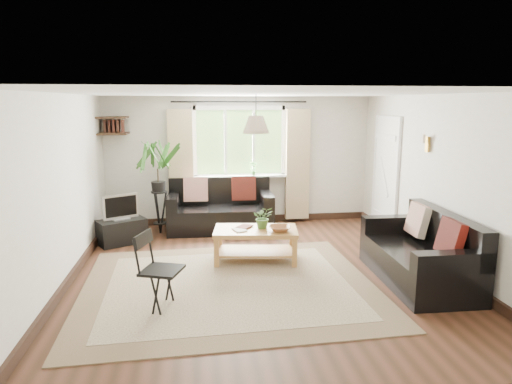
{
  "coord_description": "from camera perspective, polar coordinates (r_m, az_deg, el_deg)",
  "views": [
    {
      "loc": [
        -0.84,
        -5.83,
        2.29
      ],
      "look_at": [
        0.0,
        0.4,
        1.05
      ],
      "focal_mm": 32.0,
      "sensor_mm": 36.0,
      "label": 1
    }
  ],
  "objects": [
    {
      "name": "floor",
      "position": [
        6.32,
        0.49,
        -10.09
      ],
      "size": [
        5.5,
        5.5,
        0.0
      ],
      "primitive_type": "plane",
      "color": "black",
      "rests_on": "ground"
    },
    {
      "name": "ceiling",
      "position": [
        5.89,
        0.53,
        12.23
      ],
      "size": [
        5.5,
        5.5,
        0.0
      ],
      "primitive_type": "plane",
      "rotation": [
        3.14,
        0.0,
        0.0
      ],
      "color": "white",
      "rests_on": "floor"
    },
    {
      "name": "wall_back",
      "position": [
        8.69,
        -2.07,
        3.94
      ],
      "size": [
        5.0,
        0.02,
        2.4
      ],
      "primitive_type": "cube",
      "color": "beige",
      "rests_on": "floor"
    },
    {
      "name": "wall_front",
      "position": [
        3.37,
        7.21,
        -7.78
      ],
      "size": [
        5.0,
        0.02,
        2.4
      ],
      "primitive_type": "cube",
      "color": "beige",
      "rests_on": "floor"
    },
    {
      "name": "wall_left",
      "position": [
        6.16,
        -23.17,
        0.06
      ],
      "size": [
        0.02,
        5.5,
        2.4
      ],
      "primitive_type": "cube",
      "color": "beige",
      "rests_on": "floor"
    },
    {
      "name": "wall_right",
      "position": [
        6.81,
        21.83,
        1.14
      ],
      "size": [
        0.02,
        5.5,
        2.4
      ],
      "primitive_type": "cube",
      "color": "beige",
      "rests_on": "floor"
    },
    {
      "name": "rug",
      "position": [
        5.91,
        -3.37,
        -11.55
      ],
      "size": [
        3.74,
        3.24,
        0.02
      ],
      "primitive_type": "cube",
      "rotation": [
        0.0,
        0.0,
        0.03
      ],
      "color": "#C4B398",
      "rests_on": "floor"
    },
    {
      "name": "window",
      "position": [
        8.61,
        -2.06,
        6.22
      ],
      "size": [
        2.5,
        0.16,
        2.16
      ],
      "primitive_type": null,
      "color": "white",
      "rests_on": "wall_back"
    },
    {
      "name": "door",
      "position": [
        8.33,
        15.86,
        1.82
      ],
      "size": [
        0.06,
        0.96,
        2.06
      ],
      "primitive_type": "cube",
      "color": "silver",
      "rests_on": "wall_right"
    },
    {
      "name": "corner_shelf",
      "position": [
        8.46,
        -17.43,
        7.94
      ],
      "size": [
        0.5,
        0.5,
        0.34
      ],
      "primitive_type": null,
      "color": "black",
      "rests_on": "wall_back"
    },
    {
      "name": "pendant_lamp",
      "position": [
        6.29,
        -0.0,
        8.97
      ],
      "size": [
        0.36,
        0.36,
        0.54
      ],
      "primitive_type": null,
      "color": "beige",
      "rests_on": "ceiling"
    },
    {
      "name": "wall_sconce",
      "position": [
        6.97,
        20.45,
        5.93
      ],
      "size": [
        0.12,
        0.12,
        0.28
      ],
      "primitive_type": null,
      "color": "beige",
      "rests_on": "wall_right"
    },
    {
      "name": "sofa_back",
      "position": [
        8.28,
        -4.48,
        -1.8
      ],
      "size": [
        1.9,
        0.99,
        0.88
      ],
      "primitive_type": null,
      "rotation": [
        0.0,
        0.0,
        -0.03
      ],
      "color": "black",
      "rests_on": "floor"
    },
    {
      "name": "sofa_right",
      "position": [
        6.28,
        19.62,
        -6.77
      ],
      "size": [
        1.84,
        0.95,
        0.86
      ],
      "primitive_type": null,
      "rotation": [
        0.0,
        0.0,
        -1.59
      ],
      "color": "black",
      "rests_on": "floor"
    },
    {
      "name": "coffee_table",
      "position": [
        6.69,
        -0.05,
        -6.66
      ],
      "size": [
        1.27,
        0.81,
        0.49
      ],
      "primitive_type": null,
      "rotation": [
        0.0,
        0.0,
        -0.14
      ],
      "color": "olive",
      "rests_on": "floor"
    },
    {
      "name": "table_plant",
      "position": [
        6.63,
        0.89,
        -3.19
      ],
      "size": [
        0.3,
        0.26,
        0.32
      ],
      "primitive_type": "imported",
      "rotation": [
        0.0,
        0.0,
        -0.03
      ],
      "color": "#376127",
      "rests_on": "coffee_table"
    },
    {
      "name": "bowl",
      "position": [
        6.51,
        3.01,
        -4.58
      ],
      "size": [
        0.33,
        0.33,
        0.08
      ],
      "primitive_type": "imported",
      "rotation": [
        0.0,
        0.0,
        -0.08
      ],
      "color": "brown",
      "rests_on": "coffee_table"
    },
    {
      "name": "book_a",
      "position": [
        6.52,
        -2.74,
        -4.82
      ],
      "size": [
        0.22,
        0.26,
        0.02
      ],
      "primitive_type": "imported",
      "rotation": [
        0.0,
        0.0,
        0.28
      ],
      "color": "white",
      "rests_on": "coffee_table"
    },
    {
      "name": "book_b",
      "position": [
        6.74,
        -2.08,
        -4.25
      ],
      "size": [
        0.29,
        0.3,
        0.02
      ],
      "primitive_type": "imported",
      "rotation": [
        0.0,
        0.0,
        -0.67
      ],
      "color": "brown",
      "rests_on": "coffee_table"
    },
    {
      "name": "tv_stand",
      "position": [
        7.85,
        -16.4,
        -4.74
      ],
      "size": [
        0.86,
        0.73,
        0.4
      ],
      "primitive_type": "cube",
      "rotation": [
        0.0,
        0.0,
        0.5
      ],
      "color": "black",
      "rests_on": "floor"
    },
    {
      "name": "tv",
      "position": [
        7.75,
        -16.57,
        -1.75
      ],
      "size": [
        0.6,
        0.44,
        0.44
      ],
      "primitive_type": null,
      "rotation": [
        0.0,
        0.0,
        0.5
      ],
      "color": "#A5A5AA",
      "rests_on": "tv_stand"
    },
    {
      "name": "palm_stand",
      "position": [
        8.15,
        -12.09,
        0.52
      ],
      "size": [
        0.78,
        0.78,
        1.64
      ],
      "primitive_type": null,
      "rotation": [
        0.0,
        0.0,
        -0.26
      ],
      "color": "black",
      "rests_on": "floor"
    },
    {
      "name": "folding_chair",
      "position": [
        5.25,
        -11.67,
        -9.73
      ],
      "size": [
        0.58,
        0.58,
        0.88
      ],
      "primitive_type": null,
      "rotation": [
        0.0,
        0.0,
        1.23
      ],
      "color": "black",
      "rests_on": "floor"
    },
    {
      "name": "sill_plant",
      "position": [
        8.62,
        -0.33,
        2.98
      ],
      "size": [
        0.14,
        0.1,
        0.27
      ],
      "primitive_type": "imported",
      "color": "#2D6023",
      "rests_on": "window"
    }
  ]
}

